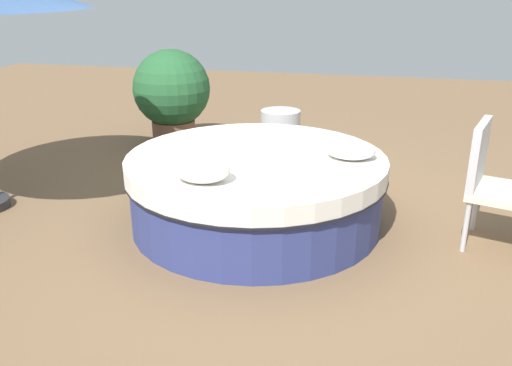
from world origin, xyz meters
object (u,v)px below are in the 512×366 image
object	(u,v)px
patio_chair	(492,177)
planter	(172,93)
throw_pillow_0	(202,168)
round_bed	(256,189)
throw_pillow_1	(351,150)
side_table	(280,130)

from	to	relation	value
patio_chair	planter	size ratio (longest dim) A/B	0.81
throw_pillow_0	planter	bearing A→B (deg)	-64.72
round_bed	throw_pillow_0	distance (m)	0.83
throw_pillow_0	planter	distance (m)	2.99
planter	throw_pillow_0	bearing A→B (deg)	115.28
planter	throw_pillow_1	bearing A→B (deg)	140.12
throw_pillow_0	round_bed	bearing A→B (deg)	-109.82
throw_pillow_1	patio_chair	xyz separation A→B (m)	(-1.09, 0.09, -0.12)
patio_chair	side_table	distance (m)	2.97
round_bed	patio_chair	xyz separation A→B (m)	(-1.85, -0.02, 0.25)
patio_chair	side_table	size ratio (longest dim) A/B	1.98
throw_pillow_1	planter	world-z (taller)	planter
throw_pillow_0	side_table	xyz separation A→B (m)	(-0.06, -2.84, -0.46)
planter	patio_chair	bearing A→B (deg)	149.35
round_bed	patio_chair	distance (m)	1.87
round_bed	throw_pillow_1	size ratio (longest dim) A/B	5.40
side_table	throw_pillow_1	bearing A→B (deg)	114.84
round_bed	patio_chair	bearing A→B (deg)	-179.53
round_bed	side_table	bearing A→B (deg)	-85.15
patio_chair	side_table	bearing A→B (deg)	-119.30
throw_pillow_1	planter	xyz separation A→B (m)	(2.29, -1.91, -0.00)
throw_pillow_0	planter	xyz separation A→B (m)	(1.27, -2.70, -0.03)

